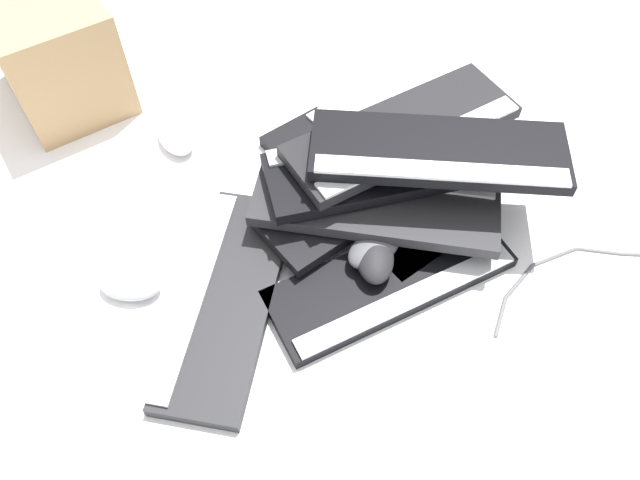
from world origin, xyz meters
name	(u,v)px	position (x,y,z in m)	size (l,w,h in m)	color
ground_plane	(329,235)	(0.00, 0.00, 0.00)	(3.20, 3.20, 0.00)	white
keyboard_0	(356,188)	(0.10, -0.05, 0.01)	(0.44, 0.38, 0.03)	black
keyboard_1	(227,298)	(-0.14, 0.18, 0.01)	(0.46, 0.23, 0.03)	#232326
keyboard_2	(391,279)	(-0.11, -0.11, 0.01)	(0.33, 0.46, 0.03)	black
keyboard_3	(365,186)	(0.08, -0.07, 0.04)	(0.39, 0.44, 0.03)	black
keyboard_4	(375,203)	(0.02, -0.08, 0.07)	(0.23, 0.46, 0.03)	#232326
keyboard_5	(387,165)	(0.08, -0.11, 0.10)	(0.25, 0.46, 0.03)	black
keyboard_6	(403,132)	(0.13, -0.14, 0.13)	(0.35, 0.46, 0.03)	black
keyboard_7	(439,152)	(0.06, -0.19, 0.16)	(0.19, 0.45, 0.03)	black
mouse_0	(130,284)	(-0.11, 0.35, 0.02)	(0.11, 0.07, 0.04)	#B7B7BC
mouse_1	(374,248)	(-0.06, -0.08, 0.05)	(0.11, 0.07, 0.04)	#4C4C51
mouse_2	(375,257)	(-0.08, -0.08, 0.05)	(0.11, 0.07, 0.04)	black
mouse_3	(176,137)	(0.24, 0.31, 0.02)	(0.11, 0.07, 0.04)	silver
cable_0	(639,279)	(-0.11, -0.55, 0.00)	(0.23, 0.51, 0.01)	#59595B
cardboard_box	(53,49)	(0.40, 0.57, 0.12)	(0.29, 0.22, 0.24)	tan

